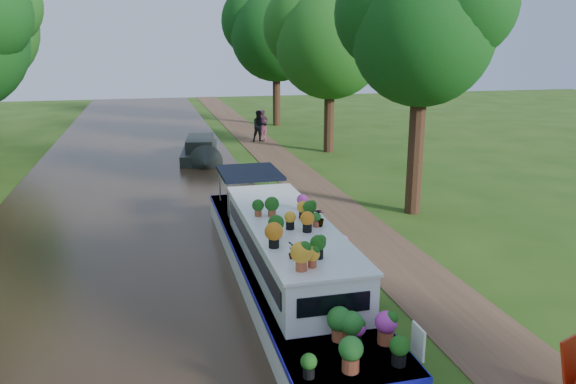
{
  "coord_description": "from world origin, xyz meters",
  "views": [
    {
      "loc": [
        -5.32,
        -14.87,
        5.97
      ],
      "look_at": [
        -1.07,
        2.16,
        1.3
      ],
      "focal_mm": 35.0,
      "sensor_mm": 36.0,
      "label": 1
    }
  ],
  "objects_px": {
    "second_boat": "(200,150)",
    "plant_boat": "(288,262)",
    "pedestrian_pink": "(263,125)",
    "pedestrian_dark": "(259,126)"
  },
  "relations": [
    {
      "from": "plant_boat",
      "to": "pedestrian_pink",
      "type": "xyz_separation_m",
      "value": [
        3.89,
        22.08,
        0.14
      ]
    },
    {
      "from": "pedestrian_pink",
      "to": "pedestrian_dark",
      "type": "relative_size",
      "value": 0.99
    },
    {
      "from": "second_boat",
      "to": "pedestrian_dark",
      "type": "relative_size",
      "value": 3.21
    },
    {
      "from": "pedestrian_pink",
      "to": "second_boat",
      "type": "bearing_deg",
      "value": -156.46
    },
    {
      "from": "plant_boat",
      "to": "pedestrian_dark",
      "type": "bearing_deg",
      "value": 80.61
    },
    {
      "from": "second_boat",
      "to": "pedestrian_pink",
      "type": "bearing_deg",
      "value": 56.16
    },
    {
      "from": "pedestrian_pink",
      "to": "plant_boat",
      "type": "bearing_deg",
      "value": -124.5
    },
    {
      "from": "plant_boat",
      "to": "pedestrian_dark",
      "type": "distance_m",
      "value": 21.91
    },
    {
      "from": "second_boat",
      "to": "plant_boat",
      "type": "bearing_deg",
      "value": -80.23
    },
    {
      "from": "plant_boat",
      "to": "second_boat",
      "type": "bearing_deg",
      "value": 91.67
    }
  ]
}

